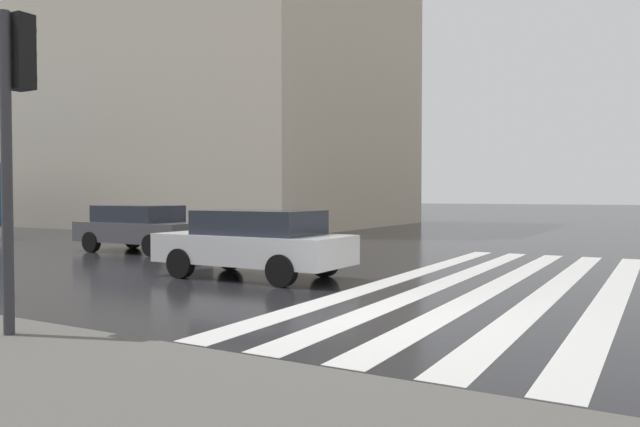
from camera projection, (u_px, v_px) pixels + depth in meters
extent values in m
plane|color=black|center=(375.00, 317.00, 8.62)|extent=(220.00, 220.00, 0.00)
cube|color=silver|center=(614.00, 293.00, 10.71)|extent=(13.00, 0.50, 0.01)
cube|color=silver|center=(554.00, 289.00, 11.21)|extent=(13.00, 0.50, 0.01)
cube|color=silver|center=(499.00, 285.00, 11.70)|extent=(13.00, 0.50, 0.01)
cube|color=silver|center=(449.00, 281.00, 12.20)|extent=(13.00, 0.50, 0.01)
cube|color=silver|center=(402.00, 278.00, 12.69)|extent=(13.00, 0.50, 0.01)
cube|color=beige|center=(162.00, 83.00, 37.93)|extent=(15.84, 28.24, 17.44)
cylinder|color=#333338|center=(7.00, 174.00, 6.84)|extent=(0.12, 0.12, 3.63)
cube|color=black|center=(20.00, 52.00, 6.95)|extent=(0.22, 0.30, 0.85)
sphere|color=red|center=(29.00, 30.00, 7.05)|extent=(0.17, 0.17, 0.17)
sphere|color=orange|center=(29.00, 54.00, 7.05)|extent=(0.17, 0.17, 0.17)
sphere|color=green|center=(30.00, 79.00, 7.06)|extent=(0.17, 0.17, 0.17)
cube|color=#4C4C51|center=(142.00, 232.00, 18.47)|extent=(1.75, 4.10, 0.60)
cube|color=#232833|center=(138.00, 214.00, 18.52)|extent=(1.54, 2.46, 0.50)
cylinder|color=black|center=(192.00, 241.00, 18.57)|extent=(0.20, 0.62, 0.62)
cylinder|color=black|center=(152.00, 245.00, 17.14)|extent=(0.20, 0.62, 0.62)
cylinder|color=black|center=(133.00, 239.00, 19.81)|extent=(0.20, 0.62, 0.62)
cylinder|color=black|center=(91.00, 242.00, 18.38)|extent=(0.20, 0.62, 0.62)
cube|color=silver|center=(253.00, 248.00, 12.72)|extent=(1.75, 4.10, 0.60)
cube|color=#232833|center=(259.00, 222.00, 12.63)|extent=(1.54, 2.46, 0.50)
cylinder|color=black|center=(181.00, 263.00, 12.64)|extent=(0.20, 0.62, 0.62)
cylinder|color=black|center=(230.00, 256.00, 14.07)|extent=(0.20, 0.62, 0.62)
cylinder|color=black|center=(281.00, 271.00, 11.40)|extent=(0.20, 0.62, 0.62)
cylinder|color=black|center=(325.00, 262.00, 12.83)|extent=(0.20, 0.62, 0.62)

